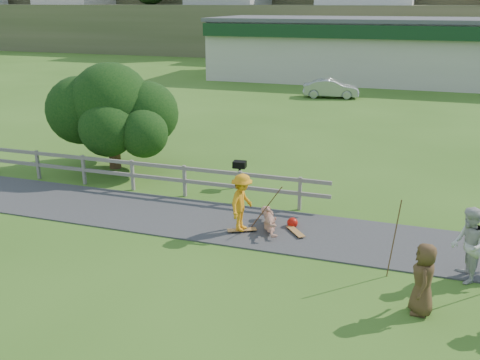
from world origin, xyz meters
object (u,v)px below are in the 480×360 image
Objects in this scene: spectator_a at (468,245)px; bbq at (240,174)px; skater_fallen at (270,220)px; tree at (112,123)px; skater_rider at (242,206)px; car_silver at (331,89)px; spectator_c at (423,279)px.

bbq is at bearing -132.54° from spectator_a.
tree is at bearing 130.54° from skater_fallen.
skater_rider is 0.99× the size of skater_fallen.
tree is 5.70m from bbq.
spectator_a reaches higher than car_silver.
spectator_a is at bearing -92.32° from skater_rider.
spectator_c is at bearing -59.01° from skater_fallen.
skater_rider is 5.65m from spectator_c.
tree is at bearing -122.48° from spectator_a.
tree reaches higher than skater_fallen.
bbq is at bearing -7.15° from tree.
tree reaches higher than spectator_a.
bbq reaches higher than skater_fallen.
car_silver reaches higher than skater_fallen.
skater_rider is 0.44× the size of car_silver.
tree is (-11.77, 7.20, 1.03)m from spectator_c.
spectator_c is at bearing -175.51° from car_silver.
car_silver is (-1.37, 23.82, -0.21)m from skater_rider.
skater_rider is 23.86m from car_silver.
tree is (-6.83, 4.44, 0.99)m from skater_rider.
skater_rider is 1.00m from skater_fallen.
spectator_a reaches higher than skater_fallen.
spectator_c reaches higher than car_silver.
spectator_c is 27.31m from car_silver.
spectator_a is at bearing -22.92° from tree.
spectator_a is 1.15× the size of spectator_c.
car_silver is at bearing 73.38° from skater_fallen.
spectator_a is 1.88× the size of bbq.
skater_rider is 8.21m from tree.
bbq is (-6.27, 6.51, -0.31)m from spectator_c.
tree is at bearing 155.40° from car_silver.
skater_rider reaches higher than bbq.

